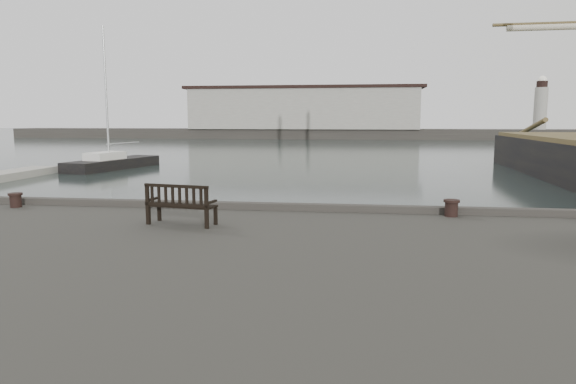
{
  "coord_description": "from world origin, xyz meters",
  "views": [
    {
      "loc": [
        3.22,
        -13.61,
        3.98
      ],
      "look_at": [
        1.44,
        -0.5,
        2.1
      ],
      "focal_mm": 32.0,
      "sensor_mm": 36.0,
      "label": 1
    }
  ],
  "objects_px": {
    "bollard_left": "(16,200)",
    "yacht_d": "(113,166)",
    "bollard_right": "(451,208)",
    "bench": "(181,212)"
  },
  "relations": [
    {
      "from": "bollard_left",
      "to": "yacht_d",
      "type": "distance_m",
      "value": 28.23
    },
    {
      "from": "bollard_right",
      "to": "bench",
      "type": "bearing_deg",
      "value": -163.43
    },
    {
      "from": "bollard_left",
      "to": "bollard_right",
      "type": "xyz_separation_m",
      "value": [
        11.74,
        0.22,
        0.01
      ]
    },
    {
      "from": "yacht_d",
      "to": "bench",
      "type": "bearing_deg",
      "value": -48.78
    },
    {
      "from": "bollard_left",
      "to": "bollard_right",
      "type": "distance_m",
      "value": 11.74
    },
    {
      "from": "bollard_right",
      "to": "yacht_d",
      "type": "height_order",
      "value": "yacht_d"
    },
    {
      "from": "bench",
      "to": "bollard_right",
      "type": "distance_m",
      "value": 6.65
    },
    {
      "from": "bollard_right",
      "to": "yacht_d",
      "type": "bearing_deg",
      "value": 130.15
    },
    {
      "from": "bench",
      "to": "bollard_left",
      "type": "relative_size",
      "value": 4.26
    },
    {
      "from": "bench",
      "to": "bollard_right",
      "type": "xyz_separation_m",
      "value": [
        6.37,
        1.9,
        -0.08
      ]
    }
  ]
}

